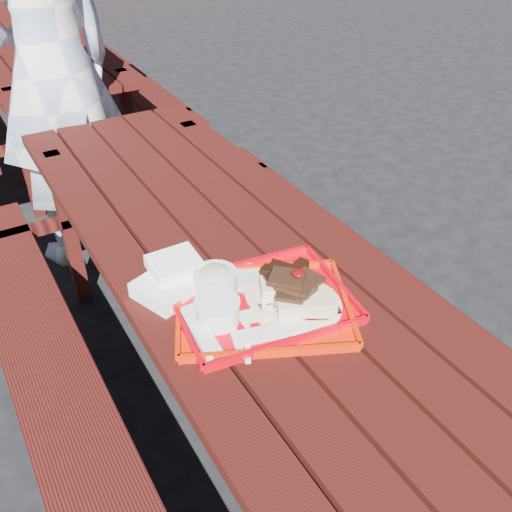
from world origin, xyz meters
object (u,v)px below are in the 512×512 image
Objects in this scene: near_tray at (262,297)px; person at (53,70)px; picnic_table_far at (33,67)px; far_tray at (260,302)px; picnic_table_near at (233,298)px.

person is (-0.10, 1.65, 0.16)m from near_tray.
picnic_table_far is 4.37× the size of near_tray.
far_tray is at bearing 72.85° from person.
near_tray is at bearing 73.13° from person.
near_tray reaches higher than far_tray.
near_tray is (-0.05, -0.27, 0.22)m from picnic_table_near.
near_tray reaches higher than picnic_table_far.
near_tray is 1.67m from person.
picnic_table_near is at bearing 77.39° from far_tray.
person is at bearing -96.01° from picnic_table_far.
picnic_table_far is 3.08m from near_tray.
far_tray is at bearing -146.94° from near_tray.
picnic_table_near is 0.36m from near_tray.
picnic_table_far is (0.00, 2.80, 0.00)m from picnic_table_near.
far_tray is 0.26× the size of person.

